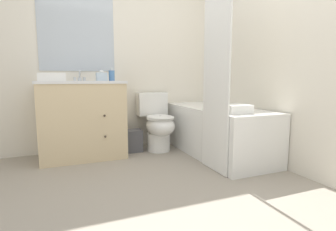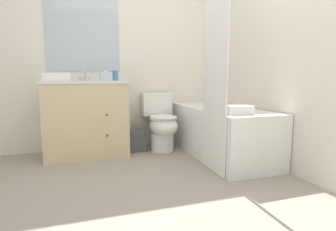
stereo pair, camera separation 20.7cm
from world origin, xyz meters
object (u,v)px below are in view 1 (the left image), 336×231
at_px(vanity_cabinet, 83,119).
at_px(bath_towel_folded, 235,109).
at_px(tissue_box, 102,77).
at_px(wastebasket, 132,141).
at_px(soap_dispenser, 112,75).
at_px(toilet, 158,123).
at_px(sink_faucet, 80,78).
at_px(bathtub, 217,131).
at_px(hand_towel_folded, 52,77).

height_order(vanity_cabinet, bath_towel_folded, vanity_cabinet).
bearing_deg(tissue_box, wastebasket, 2.24).
bearing_deg(soap_dispenser, tissue_box, 176.91).
bearing_deg(bath_towel_folded, toilet, 115.68).
bearing_deg(bath_towel_folded, vanity_cabinet, 143.38).
bearing_deg(sink_faucet, wastebasket, -16.14).
xyz_separation_m(bathtub, tissue_box, (-1.29, 0.50, 0.66)).
bearing_deg(tissue_box, bathtub, -21.16).
xyz_separation_m(sink_faucet, tissue_box, (0.23, -0.19, 0.02)).
relative_size(sink_faucet, bath_towel_folded, 0.54).
distance_m(toilet, bathtub, 0.75).
bearing_deg(hand_towel_folded, sink_faucet, 47.34).
bearing_deg(sink_faucet, tissue_box, -38.44).
distance_m(bathtub, hand_towel_folded, 1.97).
bearing_deg(vanity_cabinet, tissue_box, -0.80).
height_order(sink_faucet, soap_dispenser, soap_dispenser).
bearing_deg(vanity_cabinet, toilet, -3.59).
distance_m(sink_faucet, hand_towel_folded, 0.44).
xyz_separation_m(sink_faucet, soap_dispenser, (0.35, -0.19, 0.03)).
distance_m(tissue_box, soap_dispenser, 0.12).
bearing_deg(sink_faucet, bathtub, -24.20).
xyz_separation_m(vanity_cabinet, tissue_box, (0.23, -0.00, 0.49)).
xyz_separation_m(bathtub, wastebasket, (-0.93, 0.51, -0.15)).
bearing_deg(sink_faucet, hand_towel_folded, -132.66).
xyz_separation_m(toilet, bathtub, (0.60, -0.44, -0.06)).
height_order(sink_faucet, toilet, sink_faucet).
distance_m(soap_dispenser, bath_towel_folded, 1.49).
bearing_deg(bath_towel_folded, sink_faucet, 138.82).
xyz_separation_m(vanity_cabinet, toilet, (0.92, -0.06, -0.10)).
distance_m(vanity_cabinet, bath_towel_folded, 1.73).
relative_size(tissue_box, soap_dispenser, 0.80).
bearing_deg(vanity_cabinet, soap_dispenser, -1.57).
bearing_deg(soap_dispenser, bath_towel_folded, -44.63).
bearing_deg(bath_towel_folded, hand_towel_folded, 152.24).
relative_size(toilet, bath_towel_folded, 2.82).
distance_m(tissue_box, bath_towel_folded, 1.58).
distance_m(vanity_cabinet, soap_dispenser, 0.62).
height_order(wastebasket, bath_towel_folded, bath_towel_folded).
height_order(wastebasket, hand_towel_folded, hand_towel_folded).
xyz_separation_m(toilet, wastebasket, (-0.33, 0.07, -0.22)).
bearing_deg(tissue_box, bath_towel_folded, -41.71).
relative_size(tissue_box, bath_towel_folded, 0.47).
relative_size(toilet, tissue_box, 6.06).
bearing_deg(sink_faucet, toilet, -14.65).
height_order(vanity_cabinet, hand_towel_folded, hand_towel_folded).
bearing_deg(bathtub, hand_towel_folded, 168.85).
xyz_separation_m(tissue_box, hand_towel_folded, (-0.53, -0.14, -0.01)).
height_order(sink_faucet, bathtub, sink_faucet).
height_order(sink_faucet, hand_towel_folded, sink_faucet).
height_order(toilet, bathtub, toilet).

